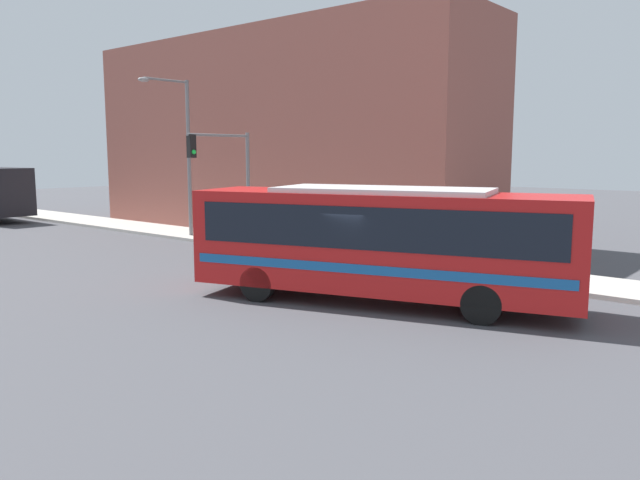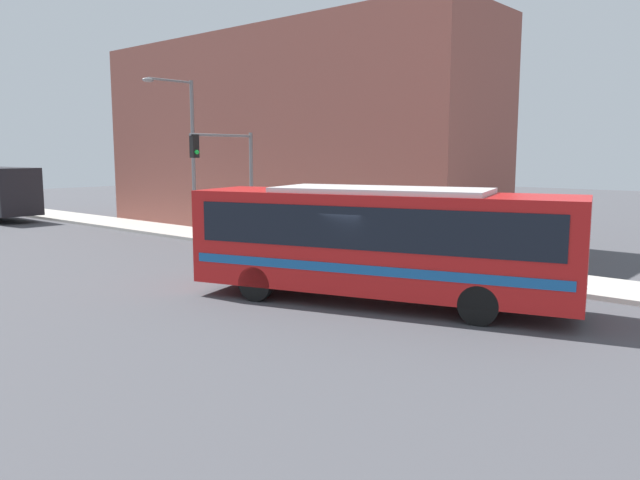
{
  "view_description": "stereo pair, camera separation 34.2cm",
  "coord_description": "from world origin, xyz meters",
  "px_view_note": "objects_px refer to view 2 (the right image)",
  "views": [
    {
      "loc": [
        -13.38,
        -10.24,
        4.01
      ],
      "look_at": [
        1.36,
        2.05,
        1.34
      ],
      "focal_mm": 35.0,
      "sensor_mm": 36.0,
      "label": 1
    },
    {
      "loc": [
        -13.15,
        -10.5,
        4.01
      ],
      "look_at": [
        1.36,
        2.05,
        1.34
      ],
      "focal_mm": 35.0,
      "sensor_mm": 36.0,
      "label": 2
    }
  ],
  "objects_px": {
    "fire_hydrant": "(320,243)",
    "traffic_light_pole": "(230,167)",
    "street_lamp": "(187,144)",
    "city_bus": "(380,237)"
  },
  "relations": [
    {
      "from": "city_bus",
      "to": "traffic_light_pole",
      "type": "height_order",
      "value": "traffic_light_pole"
    },
    {
      "from": "city_bus",
      "to": "traffic_light_pole",
      "type": "xyz_separation_m",
      "value": [
        3.71,
        10.27,
        1.64
      ]
    },
    {
      "from": "traffic_light_pole",
      "to": "city_bus",
      "type": "bearing_deg",
      "value": -109.85
    },
    {
      "from": "fire_hydrant",
      "to": "street_lamp",
      "type": "height_order",
      "value": "street_lamp"
    },
    {
      "from": "fire_hydrant",
      "to": "traffic_light_pole",
      "type": "bearing_deg",
      "value": 104.47
    },
    {
      "from": "fire_hydrant",
      "to": "street_lamp",
      "type": "distance_m",
      "value": 9.01
    },
    {
      "from": "fire_hydrant",
      "to": "street_lamp",
      "type": "xyz_separation_m",
      "value": [
        -0.11,
        8.11,
        3.93
      ]
    },
    {
      "from": "city_bus",
      "to": "fire_hydrant",
      "type": "xyz_separation_m",
      "value": [
        4.74,
        6.24,
        -1.27
      ]
    },
    {
      "from": "street_lamp",
      "to": "traffic_light_pole",
      "type": "bearing_deg",
      "value": -102.81
    },
    {
      "from": "city_bus",
      "to": "fire_hydrant",
      "type": "distance_m",
      "value": 7.94
    }
  ]
}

